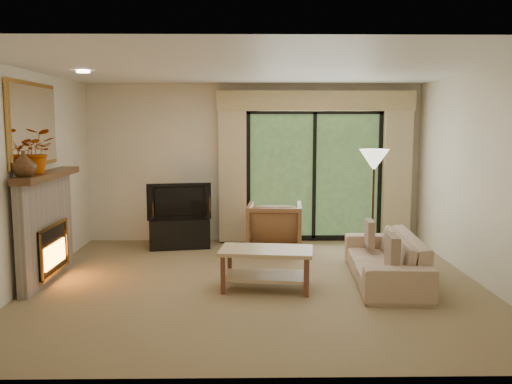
{
  "coord_description": "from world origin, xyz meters",
  "views": [
    {
      "loc": [
        -0.11,
        -6.49,
        1.97
      ],
      "look_at": [
        0.0,
        0.3,
        1.1
      ],
      "focal_mm": 38.0,
      "sensor_mm": 36.0,
      "label": 1
    }
  ],
  "objects_px": {
    "armchair": "(275,227)",
    "sofa": "(385,258)",
    "coffee_table": "(266,269)",
    "media_console": "(179,233)"
  },
  "relations": [
    {
      "from": "armchair",
      "to": "sofa",
      "type": "xyz_separation_m",
      "value": [
        1.3,
        -1.61,
        -0.09
      ]
    },
    {
      "from": "armchair",
      "to": "coffee_table",
      "type": "bearing_deg",
      "value": 88.94
    },
    {
      "from": "media_console",
      "to": "armchair",
      "type": "relative_size",
      "value": 1.12
    },
    {
      "from": "coffee_table",
      "to": "sofa",
      "type": "bearing_deg",
      "value": 18.88
    },
    {
      "from": "sofa",
      "to": "media_console",
      "type": "bearing_deg",
      "value": -119.85
    },
    {
      "from": "media_console",
      "to": "armchair",
      "type": "distance_m",
      "value": 1.53
    },
    {
      "from": "sofa",
      "to": "coffee_table",
      "type": "relative_size",
      "value": 1.84
    },
    {
      "from": "armchair",
      "to": "sofa",
      "type": "bearing_deg",
      "value": 133.68
    },
    {
      "from": "media_console",
      "to": "sofa",
      "type": "relative_size",
      "value": 0.47
    },
    {
      "from": "armchair",
      "to": "sofa",
      "type": "distance_m",
      "value": 2.07
    }
  ]
}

